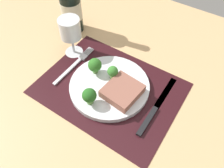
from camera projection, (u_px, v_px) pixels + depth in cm
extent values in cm
cube|color=tan|center=(110.00, 91.00, 67.42)|extent=(140.00, 110.00, 3.00)
cube|color=black|center=(109.00, 88.00, 66.12)|extent=(41.20, 31.05, 0.30)
cylinder|color=silver|center=(109.00, 86.00, 65.37)|extent=(23.77, 23.77, 1.60)
cube|color=#8C5647|center=(122.00, 91.00, 61.69)|extent=(10.19, 10.90, 2.52)
cylinder|color=#5B8942|center=(90.00, 101.00, 60.18)|extent=(1.85, 1.85, 1.70)
sphere|color=#235B1E|center=(89.00, 95.00, 58.19)|extent=(3.96, 3.96, 3.96)
cylinder|color=#6B994C|center=(113.00, 76.00, 65.67)|extent=(1.56, 1.56, 1.63)
sphere|color=#387A2D|center=(113.00, 71.00, 63.95)|extent=(3.22, 3.22, 3.22)
cylinder|color=#5B8942|center=(95.00, 71.00, 67.09)|extent=(1.49, 1.49, 1.52)
sphere|color=#2D6B23|center=(95.00, 65.00, 65.11)|extent=(4.14, 4.14, 4.14)
cube|color=silver|center=(68.00, 71.00, 69.77)|extent=(1.00, 13.00, 0.50)
cube|color=silver|center=(83.00, 57.00, 73.79)|extent=(2.40, 2.60, 0.40)
cube|color=silver|center=(86.00, 50.00, 75.69)|extent=(0.30, 3.60, 0.35)
cube|color=silver|center=(88.00, 51.00, 75.49)|extent=(0.30, 3.60, 0.35)
cube|color=silver|center=(89.00, 52.00, 75.28)|extent=(0.30, 3.60, 0.35)
cube|color=silver|center=(91.00, 52.00, 75.08)|extent=(0.30, 3.60, 0.35)
cube|color=black|center=(147.00, 121.00, 58.63)|extent=(1.40, 10.00, 0.80)
cube|color=silver|center=(165.00, 92.00, 64.75)|extent=(1.80, 13.00, 0.30)
cylinder|color=black|center=(71.00, 7.00, 76.53)|extent=(7.19, 7.19, 18.50)
cylinder|color=beige|center=(71.00, 10.00, 77.26)|extent=(7.34, 7.34, 6.47)
cylinder|color=silver|center=(74.00, 52.00, 75.78)|extent=(6.11, 6.11, 0.40)
cylinder|color=silver|center=(73.00, 44.00, 73.09)|extent=(0.80, 0.80, 6.43)
cylinder|color=silver|center=(70.00, 28.00, 68.02)|extent=(6.77, 6.77, 6.47)
cylinder|color=#560C19|center=(71.00, 33.00, 69.34)|extent=(5.95, 5.95, 3.12)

